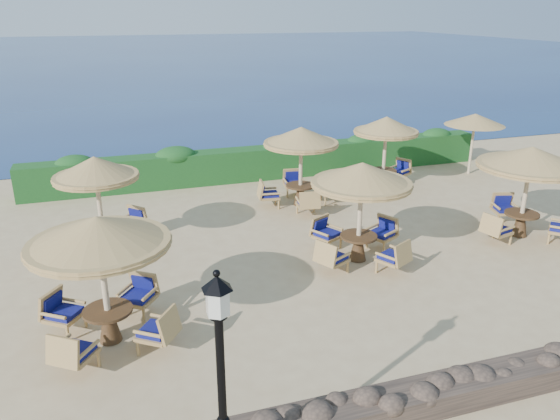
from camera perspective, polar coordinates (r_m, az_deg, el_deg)
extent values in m
plane|color=tan|center=(15.08, 6.61, -4.18)|extent=(120.00, 120.00, 0.00)
plane|color=#0C2053|center=(82.86, -14.40, 15.46)|extent=(160.00, 160.00, 0.00)
cube|color=#15411A|center=(21.23, -1.33, 5.00)|extent=(18.00, 0.90, 1.20)
cube|color=brown|center=(10.44, 21.33, -16.39)|extent=(15.00, 0.65, 0.44)
cylinder|color=black|center=(7.39, -6.07, -19.06)|extent=(0.11, 0.11, 2.40)
cylinder|color=silver|center=(6.58, -6.53, -9.39)|extent=(0.30, 0.30, 0.36)
cone|color=black|center=(6.46, -6.61, -7.54)|extent=(0.40, 0.40, 0.18)
cylinder|color=beige|center=(22.87, 19.39, 6.26)|extent=(0.10, 0.10, 2.20)
cone|color=olive|center=(22.65, 19.71, 8.90)|extent=(2.30, 2.30, 0.45)
cylinder|color=beige|center=(11.09, -17.85, -7.67)|extent=(0.12, 0.12, 2.40)
cone|color=olive|center=(10.61, -18.53, -2.02)|extent=(2.70, 2.70, 0.55)
cylinder|color=olive|center=(10.71, -18.37, -3.41)|extent=(2.65, 2.65, 0.14)
cylinder|color=#4A311A|center=(11.34, -17.57, -10.00)|extent=(0.96, 0.96, 0.06)
cone|color=#4A311A|center=(11.51, -17.38, -11.50)|extent=(0.44, 0.44, 0.64)
cylinder|color=beige|center=(14.09, 8.33, -0.77)|extent=(0.12, 0.12, 2.40)
cone|color=olive|center=(13.71, 8.58, 3.83)|extent=(2.56, 2.56, 0.55)
cylinder|color=olive|center=(13.79, 8.52, 2.72)|extent=(2.51, 2.51, 0.14)
cylinder|color=#4A311A|center=(14.28, 8.23, -2.72)|extent=(0.96, 0.96, 0.06)
cone|color=#4A311A|center=(14.42, 8.16, -3.99)|extent=(0.44, 0.44, 0.64)
cylinder|color=beige|center=(16.96, 24.21, 1.28)|extent=(0.12, 0.12, 2.40)
cone|color=olive|center=(16.65, 24.79, 5.11)|extent=(2.91, 2.91, 0.55)
cylinder|color=olive|center=(16.71, 24.65, 4.19)|extent=(2.85, 2.85, 0.14)
cylinder|color=#4A311A|center=(17.12, 23.96, -0.37)|extent=(0.96, 0.96, 0.06)
cone|color=#4A311A|center=(17.24, 23.80, -1.46)|extent=(0.44, 0.44, 0.64)
cylinder|color=beige|center=(15.25, -18.29, 0.04)|extent=(0.12, 0.12, 2.40)
cone|color=olive|center=(14.90, -18.78, 4.30)|extent=(2.22, 2.22, 0.55)
cylinder|color=olive|center=(14.97, -18.66, 3.27)|extent=(2.17, 2.17, 0.14)
cylinder|color=#4A311A|center=(15.42, -18.08, -1.77)|extent=(0.96, 0.96, 0.06)
cone|color=#4A311A|center=(15.55, -17.94, -2.97)|extent=(0.44, 0.44, 0.64)
cylinder|color=beige|center=(18.01, 2.17, 4.15)|extent=(0.12, 0.12, 2.40)
cone|color=olive|center=(17.72, 2.22, 7.81)|extent=(2.46, 2.46, 0.55)
cylinder|color=olive|center=(17.78, 2.21, 6.93)|extent=(2.42, 2.42, 0.14)
cylinder|color=#4A311A|center=(18.17, 2.15, 2.57)|extent=(0.96, 0.96, 0.06)
cone|color=#4A311A|center=(18.28, 2.14, 1.53)|extent=(0.44, 0.44, 0.64)
cylinder|color=beige|center=(20.05, 10.84, 5.48)|extent=(0.12, 0.12, 2.40)
cone|color=olive|center=(19.79, 11.07, 8.78)|extent=(2.31, 2.31, 0.55)
cylinder|color=olive|center=(19.85, 11.01, 7.99)|extent=(2.26, 2.26, 0.14)
cylinder|color=#4A311A|center=(20.19, 10.74, 4.06)|extent=(0.96, 0.96, 0.06)
cone|color=#4A311A|center=(20.29, 10.68, 3.11)|extent=(0.44, 0.44, 0.64)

